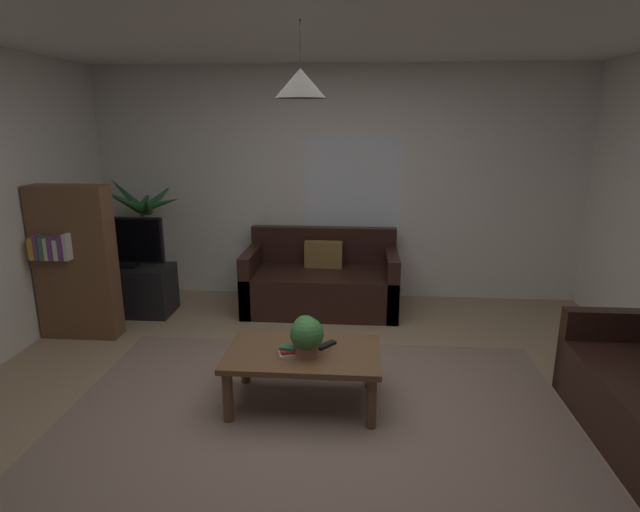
{
  "coord_description": "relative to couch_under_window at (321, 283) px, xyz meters",
  "views": [
    {
      "loc": [
        0.27,
        -3.04,
        1.94
      ],
      "look_at": [
        0.0,
        0.3,
        1.05
      ],
      "focal_mm": 28.71,
      "sensor_mm": 36.0,
      "label": 1
    }
  ],
  "objects": [
    {
      "name": "book_on_table_1",
      "position": [
        -0.07,
        -1.97,
        0.16
      ],
      "size": [
        0.13,
        0.12,
        0.02
      ],
      "primitive_type": "cube",
      "rotation": [
        0.0,
        0.0,
        0.26
      ],
      "color": "#B22D2D",
      "rests_on": "coffee_table"
    },
    {
      "name": "ceiling",
      "position": [
        0.13,
        -2.08,
        2.25
      ],
      "size": [
        5.3,
        5.09,
        0.02
      ],
      "primitive_type": "cube",
      "color": "white"
    },
    {
      "name": "tv",
      "position": [
        -1.97,
        -0.3,
        0.49
      ],
      "size": [
        0.83,
        0.16,
        0.51
      ],
      "color": "black",
      "rests_on": "tv_stand"
    },
    {
      "name": "couch_under_window",
      "position": [
        0.0,
        0.0,
        0.0
      ],
      "size": [
        1.58,
        0.81,
        0.82
      ],
      "color": "black",
      "rests_on": "ground"
    },
    {
      "name": "book_on_table_2",
      "position": [
        -0.07,
        -1.97,
        0.18
      ],
      "size": [
        0.13,
        0.1,
        0.02
      ],
      "primitive_type": "cube",
      "rotation": [
        0.0,
        0.0,
        -0.21
      ],
      "color": "#387247",
      "rests_on": "coffee_table"
    },
    {
      "name": "potted_plant_on_table",
      "position": [
        0.05,
        -1.96,
        0.28
      ],
      "size": [
        0.23,
        0.24,
        0.27
      ],
      "color": "#B77051",
      "rests_on": "coffee_table"
    },
    {
      "name": "coffee_table",
      "position": [
        0.02,
        -1.9,
        0.06
      ],
      "size": [
        1.06,
        0.64,
        0.4
      ],
      "color": "brown",
      "rests_on": "ground"
    },
    {
      "name": "book_on_table_0",
      "position": [
        -0.07,
        -1.98,
        0.14
      ],
      "size": [
        0.15,
        0.13,
        0.02
      ],
      "primitive_type": "cube",
      "rotation": [
        0.0,
        0.0,
        0.28
      ],
      "color": "beige",
      "rests_on": "coffee_table"
    },
    {
      "name": "tv_stand",
      "position": [
        -1.97,
        -0.28,
        -0.03
      ],
      "size": [
        0.9,
        0.44,
        0.5
      ],
      "primitive_type": "cube",
      "color": "black",
      "rests_on": "ground"
    },
    {
      "name": "remote_on_table_0",
      "position": [
        0.17,
        -1.81,
        0.14
      ],
      "size": [
        0.14,
        0.15,
        0.02
      ],
      "primitive_type": "cube",
      "rotation": [
        0.0,
        0.0,
        5.59
      ],
      "color": "black",
      "rests_on": "coffee_table"
    },
    {
      "name": "window_pane",
      "position": [
        0.31,
        0.47,
        0.95
      ],
      "size": [
        1.04,
        0.01,
        1.06
      ],
      "primitive_type": "cube",
      "color": "white"
    },
    {
      "name": "floor",
      "position": [
        0.13,
        -2.08,
        -0.29
      ],
      "size": [
        5.3,
        5.09,
        0.02
      ],
      "primitive_type": "cube",
      "color": "#9E8466",
      "rests_on": "ground"
    },
    {
      "name": "rug",
      "position": [
        0.13,
        -2.28,
        -0.27
      ],
      "size": [
        3.45,
        2.8,
        0.01
      ],
      "primitive_type": "cube",
      "color": "gray",
      "rests_on": "ground"
    },
    {
      "name": "bookshelf_corner",
      "position": [
        -2.16,
        -0.88,
        0.43
      ],
      "size": [
        0.7,
        0.31,
        1.4
      ],
      "color": "brown",
      "rests_on": "ground"
    },
    {
      "name": "wall_back",
      "position": [
        0.13,
        0.5,
        0.98
      ],
      "size": [
        5.42,
        0.06,
        2.51
      ],
      "primitive_type": "cube",
      "color": "silver",
      "rests_on": "ground"
    },
    {
      "name": "pendant_lamp",
      "position": [
        0.02,
        -1.9,
        1.88
      ],
      "size": [
        0.31,
        0.31,
        0.44
      ],
      "color": "black"
    },
    {
      "name": "potted_palm_corner",
      "position": [
        -1.98,
        0.2,
        0.38
      ],
      "size": [
        0.87,
        0.92,
        1.37
      ],
      "color": "#B77051",
      "rests_on": "ground"
    }
  ]
}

